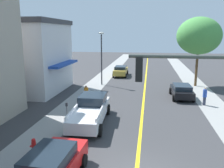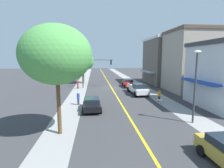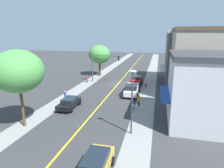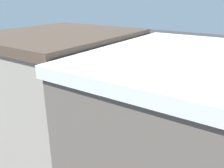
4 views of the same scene
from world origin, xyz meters
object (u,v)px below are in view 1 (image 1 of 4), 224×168
pedestrian_blue_shirt (205,96)px  gold_sedan_left_curb (121,71)px  street_tree_left_near (199,36)px  small_dog (92,95)px  red_sedan_left_curb (51,166)px  parking_meter (67,109)px  fire_hydrant (34,146)px  black_sedan_right_curb (182,91)px  white_pickup_truck (91,110)px  street_lamp (101,53)px  pedestrian_orange_shirt (86,94)px

pedestrian_blue_shirt → gold_sedan_left_curb: bearing=122.3°
street_tree_left_near → gold_sedan_left_curb: (-9.83, 5.46, -5.18)m
gold_sedan_left_curb → small_dog: 13.27m
street_tree_left_near → red_sedan_left_curb: street_tree_left_near is taller
parking_meter → red_sedan_left_curb: 7.59m
parking_meter → small_dog: size_ratio=1.67×
fire_hydrant → red_sedan_left_curb: red_sedan_left_curb is taller
black_sedan_right_curb → white_pickup_truck: size_ratio=0.69×
street_lamp → fire_hydrant: bearing=-90.6°
white_pickup_truck → black_sedan_right_curb: bearing=-45.3°
gold_sedan_left_curb → pedestrian_orange_shirt: pedestrian_orange_shirt is taller
white_pickup_truck → red_sedan_left_curb: bearing=178.1°
white_pickup_truck → small_dog: size_ratio=7.73×
white_pickup_truck → pedestrian_orange_shirt: (-1.65, 5.00, -0.10)m
street_tree_left_near → small_dog: (-11.05, -7.74, -5.57)m
pedestrian_blue_shirt → small_dog: pedestrian_blue_shirt is taller
red_sedan_left_curb → pedestrian_orange_shirt: size_ratio=2.82×
parking_meter → street_lamp: bearing=89.7°
street_tree_left_near → parking_meter: (-11.48, -13.78, -5.08)m
pedestrian_orange_shirt → white_pickup_truck: bearing=97.0°
black_sedan_right_curb → pedestrian_blue_shirt: pedestrian_blue_shirt is taller
black_sedan_right_curb → small_dog: bearing=100.1°
street_tree_left_near → small_dog: bearing=-145.0°
black_sedan_right_curb → pedestrian_orange_shirt: pedestrian_orange_shirt is taller
pedestrian_orange_shirt → red_sedan_left_curb: bearing=86.8°
street_tree_left_near → red_sedan_left_curb: size_ratio=1.84×
gold_sedan_left_curb → white_pickup_truck: size_ratio=0.74×
fire_hydrant → parking_meter: size_ratio=0.61×
street_tree_left_near → street_lamp: 11.64m
street_lamp → parking_meter: bearing=-90.3°
street_lamp → white_pickup_truck: size_ratio=1.02×
fire_hydrant → white_pickup_truck: (1.94, 4.84, 0.51)m
pedestrian_blue_shirt → street_lamp: bearing=144.8°
pedestrian_orange_shirt → pedestrian_blue_shirt: size_ratio=0.96×
black_sedan_right_curb → pedestrian_orange_shirt: 9.40m
fire_hydrant → pedestrian_blue_shirt: bearing=43.8°
street_tree_left_near → small_dog: street_tree_left_near is taller
parking_meter → pedestrian_blue_shirt: pedestrian_blue_shirt is taller
pedestrian_blue_shirt → street_tree_left_near: bearing=83.8°
street_tree_left_near → pedestrian_blue_shirt: (-0.68, -8.21, -5.12)m
fire_hydrant → pedestrian_orange_shirt: pedestrian_orange_shirt is taller
fire_hydrant → small_dog: fire_hydrant is taller
fire_hydrant → street_lamp: (0.19, 17.67, 3.56)m
street_lamp → gold_sedan_left_curb: street_lamp is taller
pedestrian_blue_shirt → small_dog: (-10.37, 0.46, -0.45)m
parking_meter → white_pickup_truck: white_pickup_truck is taller
red_sedan_left_curb → pedestrian_blue_shirt: size_ratio=2.72×
street_tree_left_near → pedestrian_orange_shirt: 15.28m
fire_hydrant → pedestrian_orange_shirt: size_ratio=0.52×
pedestrian_blue_shirt → pedestrian_orange_shirt: bearing=-178.0°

